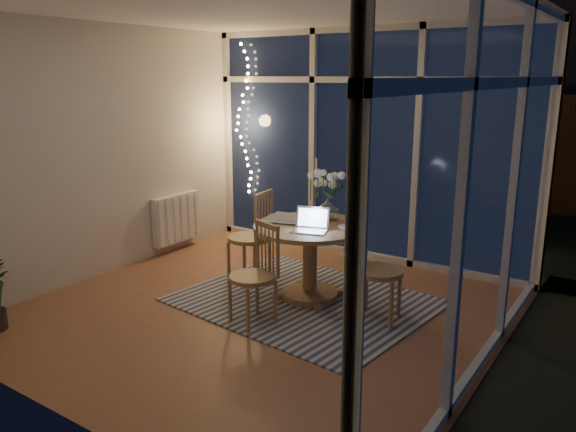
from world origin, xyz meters
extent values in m
plane|color=#8F5B3E|center=(0.00, 0.00, 0.00)|extent=(4.00, 4.00, 0.00)
plane|color=white|center=(0.00, 0.00, 2.60)|extent=(4.00, 4.00, 0.00)
cube|color=beige|center=(0.00, 2.00, 1.30)|extent=(4.00, 0.04, 2.60)
cube|color=beige|center=(0.00, -2.00, 1.30)|extent=(4.00, 0.04, 2.60)
cube|color=beige|center=(-2.00, 0.00, 1.30)|extent=(0.04, 4.00, 2.60)
cube|color=beige|center=(2.00, 0.00, 1.30)|extent=(0.04, 4.00, 2.60)
cube|color=silver|center=(0.00, 1.96, 1.30)|extent=(4.00, 0.10, 2.60)
cube|color=silver|center=(1.96, 0.00, 1.30)|extent=(0.10, 4.00, 2.60)
cube|color=white|center=(-1.94, 0.90, 0.40)|extent=(0.10, 0.70, 0.58)
cube|color=black|center=(0.50, 5.00, -0.06)|extent=(12.00, 6.00, 0.10)
cube|color=#392214|center=(0.00, 5.50, 0.90)|extent=(11.00, 0.08, 1.80)
cube|color=#353940|center=(0.30, 8.50, 2.20)|extent=(7.00, 3.00, 2.20)
sphere|color=black|center=(-0.80, 3.40, 0.45)|extent=(0.90, 0.90, 0.90)
cube|color=beige|center=(0.21, 0.40, 0.01)|extent=(2.39, 1.99, 0.01)
cylinder|color=olive|center=(0.21, 0.50, 0.36)|extent=(1.17, 1.17, 0.72)
cube|color=olive|center=(-0.55, 0.55, 0.49)|extent=(0.51, 0.51, 0.98)
cube|color=olive|center=(0.96, 0.41, 0.47)|extent=(0.51, 0.51, 0.95)
cube|color=olive|center=(0.10, -0.25, 0.44)|extent=(0.52, 0.52, 0.89)
imported|color=white|center=(0.23, 0.78, 0.83)|extent=(0.22, 0.22, 0.21)
imported|color=white|center=(0.57, 0.55, 0.74)|extent=(0.17, 0.17, 0.04)
cube|color=beige|center=(-0.09, 0.55, 0.74)|extent=(0.44, 0.34, 0.02)
cube|color=black|center=(0.22, 0.41, 0.73)|extent=(0.11, 0.06, 0.01)
camera|label=1|loc=(2.85, -3.78, 2.07)|focal=35.00mm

